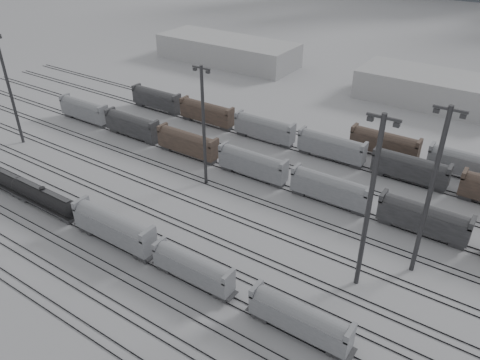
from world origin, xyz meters
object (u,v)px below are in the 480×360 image
Objects in this scene: hopper_car_b at (193,267)px; hopper_car_a at (114,226)px; light_mast_a at (9,87)px; hopper_car_c at (300,318)px; light_mast_c at (370,202)px; tank_car_b at (44,197)px.

hopper_car_a is at bearing 180.00° from hopper_car_b.
light_mast_a reaches higher than hopper_car_a.
light_mast_a reaches higher than hopper_car_c.
hopper_car_c is 0.54× the size of light_mast_a.
hopper_car_c is 17.70m from light_mast_c.
hopper_car_b is at bearing 0.00° from tank_car_b.
hopper_car_c reaches higher than tank_car_b.
hopper_car_a is 16.33m from hopper_car_b.
light_mast_c reaches higher than light_mast_a.
tank_car_b is at bearing 180.00° from hopper_car_a.
light_mast_a is at bearing 169.85° from hopper_car_c.
hopper_car_b is 17.49m from hopper_car_c.
tank_car_b is 0.66× the size of light_mast_c.
hopper_car_c is at bearing 0.00° from tank_car_b.
hopper_car_a is 33.82m from hopper_car_c.
hopper_car_a is at bearing 180.00° from hopper_car_c.
light_mast_a is at bearing 162.84° from hopper_car_a.
hopper_car_c is at bearing 0.00° from hopper_car_b.
light_mast_a is 83.04m from light_mast_c.
light_mast_a is (-46.68, 14.41, 10.03)m from hopper_car_a.
tank_car_b is 34.56m from hopper_car_b.
hopper_car_c is at bearing -10.15° from light_mast_a.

